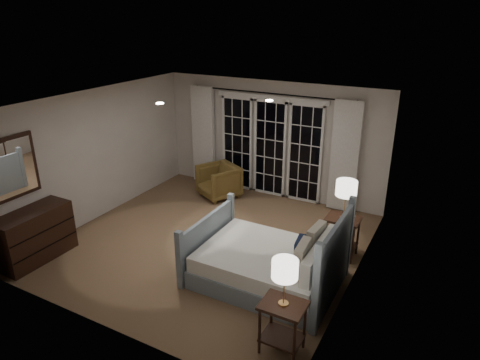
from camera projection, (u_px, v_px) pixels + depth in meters
The scene contains 20 objects.
floor at pixel (211, 242), 7.59m from camera, with size 5.00×5.00×0.00m, color brown.
ceiling at pixel (207, 102), 6.66m from camera, with size 5.00×5.00×0.00m, color white.
wall_left at pixel (99, 154), 8.23m from camera, with size 0.02×5.00×2.50m, color beige.
wall_right at pixel (359, 207), 6.03m from camera, with size 0.02×5.00×2.50m, color beige.
wall_back at pixel (271, 139), 9.17m from camera, with size 5.00×0.02×2.50m, color beige.
wall_front at pixel (97, 243), 5.08m from camera, with size 5.00×0.02×2.50m, color beige.
french_doors at pixel (270, 147), 9.20m from camera, with size 2.50×0.04×2.20m.
curtain_rod at pixel (270, 93), 8.72m from camera, with size 0.03×0.03×3.50m, color black.
curtain_left at pixel (203, 135), 9.84m from camera, with size 0.55×0.10×2.25m, color white.
curtain_right at pixel (345, 157), 8.38m from camera, with size 0.55×0.10×2.25m, color white.
downlight_a at pixel (269, 101), 6.81m from camera, with size 0.12×0.12×0.01m, color white.
downlight_b at pixel (160, 103), 6.61m from camera, with size 0.12×0.12×0.01m, color white.
bed at pixel (270, 264), 6.36m from camera, with size 2.10×1.50×1.22m.
nightstand_left at pixel (283, 320), 5.01m from camera, with size 0.52×0.42×0.68m.
nightstand_right at pixel (342, 231), 7.01m from camera, with size 0.54×0.43×0.70m.
lamp_left at pixel (285, 270), 4.76m from camera, with size 0.30×0.30×0.58m.
lamp_right at pixel (346, 189), 6.73m from camera, with size 0.34×0.34×0.65m.
armchair at pixel (219, 181), 9.32m from camera, with size 0.77×0.79×0.72m, color brown.
dresser at pixel (35, 235), 6.94m from camera, with size 0.52×1.21×0.86m.
mirror at pixel (12, 168), 6.63m from camera, with size 0.05×0.85×1.00m.
Camera 1 is at (3.61, -5.60, 3.83)m, focal length 32.00 mm.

